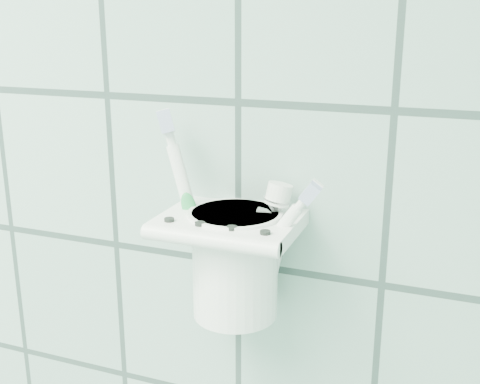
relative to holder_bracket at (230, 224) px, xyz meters
The scene contains 6 objects.
holder_bracket is the anchor object (origin of this frame).
cup 0.04m from the holder_bracket, 54.06° to the left, with size 0.10×0.10×0.11m.
toothbrush_pink 0.02m from the holder_bracket, behind, with size 0.07×0.03×0.21m.
toothbrush_blue 0.02m from the holder_bracket, 43.09° to the left, with size 0.02×0.07×0.17m.
toothbrush_orange 0.01m from the holder_bracket, 168.82° to the right, with size 0.10×0.02×0.17m.
toothpaste_tube 0.03m from the holder_bracket, 16.48° to the left, with size 0.05×0.04×0.14m.
Camera 1 is at (0.86, 0.62, 1.52)m, focal length 45.00 mm.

